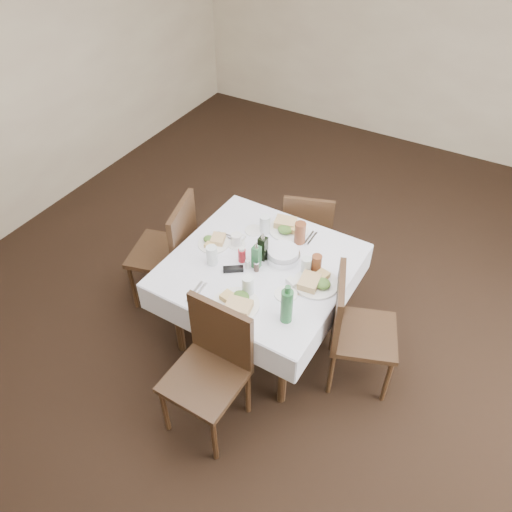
# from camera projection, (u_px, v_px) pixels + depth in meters

# --- Properties ---
(ground_plane) EXTENTS (7.00, 7.00, 0.00)m
(ground_plane) POSITION_uv_depth(u_px,v_px,m) (293.00, 333.00, 3.99)
(ground_plane) COLOR black
(room_shell) EXTENTS (6.04, 7.04, 2.80)m
(room_shell) POSITION_uv_depth(u_px,v_px,m) (308.00, 143.00, 2.85)
(room_shell) COLOR tan
(room_shell) RESTS_ON ground
(dining_table) EXTENTS (1.25, 1.25, 0.76)m
(dining_table) POSITION_uv_depth(u_px,v_px,m) (260.00, 272.00, 3.55)
(dining_table) COLOR black
(dining_table) RESTS_ON ground
(chair_north) EXTENTS (0.52, 0.52, 0.86)m
(chair_north) POSITION_uv_depth(u_px,v_px,m) (308.00, 228.00, 4.21)
(chair_north) COLOR black
(chair_north) RESTS_ON ground
(chair_south) EXTENTS (0.47, 0.47, 0.96)m
(chair_south) POSITION_uv_depth(u_px,v_px,m) (212.00, 362.00, 3.13)
(chair_south) COLOR black
(chair_south) RESTS_ON ground
(chair_east) EXTENTS (0.57, 0.57, 0.94)m
(chair_east) POSITION_uv_depth(u_px,v_px,m) (352.00, 325.00, 3.37)
(chair_east) COLOR black
(chair_east) RESTS_ON ground
(chair_west) EXTENTS (0.57, 0.57, 0.98)m
(chair_west) POSITION_uv_depth(u_px,v_px,m) (172.00, 247.00, 3.93)
(chair_west) COLOR black
(chair_west) RESTS_ON ground
(meal_north) EXTENTS (0.30, 0.30, 0.07)m
(meal_north) POSITION_uv_depth(u_px,v_px,m) (288.00, 227.00, 3.75)
(meal_north) COLOR white
(meal_north) RESTS_ON dining_table
(meal_south) EXTENTS (0.31, 0.31, 0.07)m
(meal_south) POSITION_uv_depth(u_px,v_px,m) (237.00, 303.00, 3.17)
(meal_south) COLOR white
(meal_south) RESTS_ON dining_table
(meal_east) EXTENTS (0.30, 0.30, 0.07)m
(meal_east) POSITION_uv_depth(u_px,v_px,m) (316.00, 282.00, 3.31)
(meal_east) COLOR white
(meal_east) RESTS_ON dining_table
(meal_west) EXTENTS (0.23, 0.23, 0.05)m
(meal_west) POSITION_uv_depth(u_px,v_px,m) (214.00, 241.00, 3.63)
(meal_west) COLOR white
(meal_west) RESTS_ON dining_table
(side_plate_a) EXTENTS (0.14, 0.14, 0.01)m
(side_plate_a) POSITION_uv_depth(u_px,v_px,m) (254.00, 230.00, 3.75)
(side_plate_a) COLOR white
(side_plate_a) RESTS_ON dining_table
(side_plate_b) EXTENTS (0.15, 0.15, 0.01)m
(side_plate_b) POSITION_uv_depth(u_px,v_px,m) (286.00, 294.00, 3.26)
(side_plate_b) COLOR white
(side_plate_b) RESTS_ON dining_table
(water_n) EXTENTS (0.08, 0.08, 0.15)m
(water_n) POSITION_uv_depth(u_px,v_px,m) (265.00, 224.00, 3.70)
(water_n) COLOR silver
(water_n) RESTS_ON dining_table
(water_s) EXTENTS (0.08, 0.08, 0.15)m
(water_s) POSITION_uv_depth(u_px,v_px,m) (248.00, 286.00, 3.22)
(water_s) COLOR silver
(water_s) RESTS_ON dining_table
(water_e) EXTENTS (0.07, 0.07, 0.13)m
(water_e) POSITION_uv_depth(u_px,v_px,m) (306.00, 266.00, 3.38)
(water_e) COLOR silver
(water_e) RESTS_ON dining_table
(water_w) EXTENTS (0.08, 0.08, 0.14)m
(water_w) POSITION_uv_depth(u_px,v_px,m) (212.00, 255.00, 3.44)
(water_w) COLOR silver
(water_w) RESTS_ON dining_table
(iced_tea_a) EXTENTS (0.08, 0.08, 0.17)m
(iced_tea_a) POSITION_uv_depth(u_px,v_px,m) (300.00, 233.00, 3.60)
(iced_tea_a) COLOR brown
(iced_tea_a) RESTS_ON dining_table
(iced_tea_b) EXTENTS (0.07, 0.07, 0.15)m
(iced_tea_b) POSITION_uv_depth(u_px,v_px,m) (316.00, 264.00, 3.38)
(iced_tea_b) COLOR brown
(iced_tea_b) RESTS_ON dining_table
(bread_basket) EXTENTS (0.24, 0.24, 0.08)m
(bread_basket) POSITION_uv_depth(u_px,v_px,m) (283.00, 254.00, 3.50)
(bread_basket) COLOR silver
(bread_basket) RESTS_ON dining_table
(oil_cruet_dark) EXTENTS (0.06, 0.06, 0.24)m
(oil_cruet_dark) POSITION_uv_depth(u_px,v_px,m) (263.00, 247.00, 3.46)
(oil_cruet_dark) COLOR black
(oil_cruet_dark) RESTS_ON dining_table
(oil_cruet_green) EXTENTS (0.05, 0.05, 0.22)m
(oil_cruet_green) POSITION_uv_depth(u_px,v_px,m) (256.00, 256.00, 3.40)
(oil_cruet_green) COLOR #245F31
(oil_cruet_green) RESTS_ON dining_table
(ketchup_bottle) EXTENTS (0.05, 0.05, 0.12)m
(ketchup_bottle) POSITION_uv_depth(u_px,v_px,m) (242.00, 255.00, 3.47)
(ketchup_bottle) COLOR red
(ketchup_bottle) RESTS_ON dining_table
(salt_shaker) EXTENTS (0.03, 0.03, 0.07)m
(salt_shaker) POSITION_uv_depth(u_px,v_px,m) (247.00, 264.00, 3.43)
(salt_shaker) COLOR white
(salt_shaker) RESTS_ON dining_table
(pepper_shaker) EXTENTS (0.04, 0.04, 0.08)m
(pepper_shaker) POSITION_uv_depth(u_px,v_px,m) (256.00, 266.00, 3.41)
(pepper_shaker) COLOR #3F2C24
(pepper_shaker) RESTS_ON dining_table
(coffee_mug) EXTENTS (0.13, 0.13, 0.09)m
(coffee_mug) POSITION_uv_depth(u_px,v_px,m) (237.00, 240.00, 3.61)
(coffee_mug) COLOR white
(coffee_mug) RESTS_ON dining_table
(sunglasses) EXTENTS (0.14, 0.12, 0.03)m
(sunglasses) POSITION_uv_depth(u_px,v_px,m) (233.00, 269.00, 3.42)
(sunglasses) COLOR black
(sunglasses) RESTS_ON dining_table
(green_bottle) EXTENTS (0.08, 0.08, 0.29)m
(green_bottle) POSITION_uv_depth(u_px,v_px,m) (287.00, 306.00, 3.02)
(green_bottle) COLOR #245F31
(green_bottle) RESTS_ON dining_table
(sugar_caddy) EXTENTS (0.10, 0.08, 0.04)m
(sugar_caddy) POSITION_uv_depth(u_px,v_px,m) (292.00, 282.00, 3.32)
(sugar_caddy) COLOR white
(sugar_caddy) RESTS_ON dining_table
(cutlery_n) EXTENTS (0.04, 0.16, 0.01)m
(cutlery_n) POSITION_uv_depth(u_px,v_px,m) (310.00, 238.00, 3.69)
(cutlery_n) COLOR silver
(cutlery_n) RESTS_ON dining_table
(cutlery_s) EXTENTS (0.07, 0.21, 0.01)m
(cutlery_s) POSITION_uv_depth(u_px,v_px,m) (197.00, 292.00, 3.27)
(cutlery_s) COLOR silver
(cutlery_s) RESTS_ON dining_table
(cutlery_e) EXTENTS (0.19, 0.06, 0.01)m
(cutlery_e) POSITION_uv_depth(u_px,v_px,m) (298.00, 293.00, 3.27)
(cutlery_e) COLOR silver
(cutlery_e) RESTS_ON dining_table
(cutlery_w) EXTENTS (0.18, 0.05, 0.01)m
(cutlery_w) POSITION_uv_depth(u_px,v_px,m) (227.00, 236.00, 3.70)
(cutlery_w) COLOR silver
(cutlery_w) RESTS_ON dining_table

